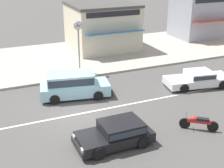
# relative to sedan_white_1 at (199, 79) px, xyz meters

# --- Properties ---
(ground_plane) EXTENTS (160.00, 160.00, 0.00)m
(ground_plane) POSITION_rel_sedan_white_1_xyz_m (-8.62, -0.69, -0.54)
(ground_plane) COLOR #4C4947
(lane_centre_stripe) EXTENTS (50.40, 0.14, 0.01)m
(lane_centre_stripe) POSITION_rel_sedan_white_1_xyz_m (-8.62, -0.69, -0.53)
(lane_centre_stripe) COLOR silver
(lane_centre_stripe) RESTS_ON ground
(kerb_strip) EXTENTS (68.00, 10.00, 0.15)m
(kerb_strip) POSITION_rel_sedan_white_1_xyz_m (-8.62, 9.43, -0.46)
(kerb_strip) COLOR #ADA393
(kerb_strip) RESTS_ON ground
(sedan_white_1) EXTENTS (4.81, 2.48, 1.06)m
(sedan_white_1) POSITION_rel_sedan_white_1_xyz_m (0.00, 0.00, 0.00)
(sedan_white_1) COLOR white
(sedan_white_1) RESTS_ON ground
(hatchback_black_2) EXTENTS (3.60, 1.85, 1.10)m
(hatchback_black_2) POSITION_rel_sedan_white_1_xyz_m (-7.96, -4.24, 0.05)
(hatchback_black_2) COLOR black
(hatchback_black_2) RESTS_ON ground
(minivan_pale_blue_4) EXTENTS (4.58, 2.50, 1.56)m
(minivan_pale_blue_4) POSITION_rel_sedan_white_1_xyz_m (-8.29, 1.68, 0.31)
(minivan_pale_blue_4) COLOR #93C6D6
(minivan_pale_blue_4) RESTS_ON ground
(motorcycle_0) EXTENTS (1.60, 1.26, 0.80)m
(motorcycle_0) POSITION_rel_sedan_white_1_xyz_m (-3.64, -4.72, -0.11)
(motorcycle_0) COLOR black
(motorcycle_0) RESTS_ON ground
(street_clock) EXTENTS (0.62, 0.22, 3.78)m
(street_clock) POSITION_rel_sedan_white_1_xyz_m (-6.62, 5.57, 2.39)
(street_clock) COLOR #9E9EA3
(street_clock) RESTS_ON kerb_strip
(shopfront_corner_warung) EXTENTS (5.82, 6.41, 4.12)m
(shopfront_corner_warung) POSITION_rel_sedan_white_1_xyz_m (-2.62, 11.11, 1.68)
(shopfront_corner_warung) COLOR beige
(shopfront_corner_warung) RESTS_ON kerb_strip
(shopfront_mid_block) EXTENTS (4.66, 4.94, 4.59)m
(shopfront_mid_block) POSITION_rel_sedan_white_1_xyz_m (8.18, 11.17, 1.92)
(shopfront_mid_block) COLOR #999EA8
(shopfront_mid_block) RESTS_ON kerb_strip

